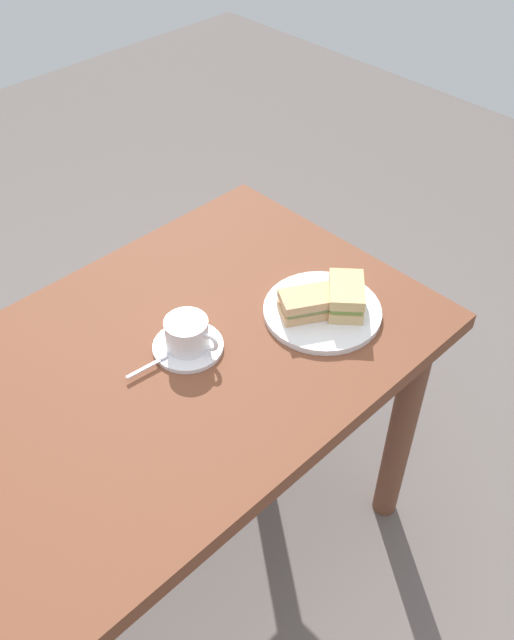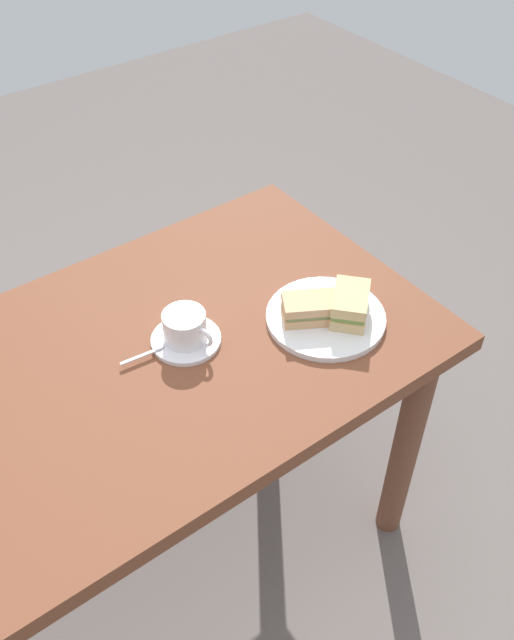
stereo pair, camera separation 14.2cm
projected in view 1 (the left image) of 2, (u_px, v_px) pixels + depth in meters
name	position (u px, v px, depth m)	size (l,w,h in m)	color
ground_plane	(164.00, 571.00, 1.85)	(6.00, 6.00, 0.00)	#655C58
dining_table	(134.00, 422.00, 1.41)	(1.32, 0.73, 0.76)	brown
sandwich_plate	(322.00, 311.00, 1.48)	(0.25, 0.25, 0.01)	white
sandwich_front	(307.00, 304.00, 1.44)	(0.13, 0.12, 0.05)	tan
sandwich_back	(346.00, 296.00, 1.45)	(0.13, 0.13, 0.06)	tan
coffee_saucer	(188.00, 347.00, 1.40)	(0.14, 0.14, 0.01)	white
coffee_cup	(188.00, 333.00, 1.37)	(0.09, 0.12, 0.06)	white
spoon	(155.00, 362.00, 1.36)	(0.10, 0.02, 0.01)	silver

